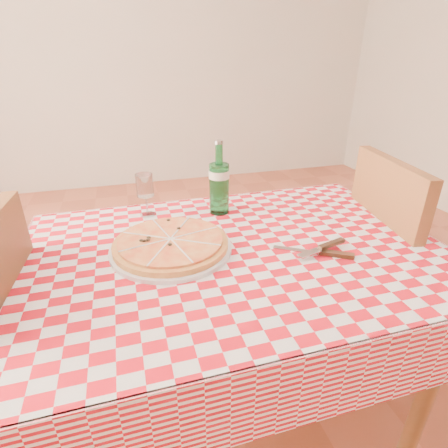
% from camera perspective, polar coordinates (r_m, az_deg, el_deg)
% --- Properties ---
extents(dining_table, '(1.20, 0.80, 0.75)m').
position_cam_1_polar(dining_table, '(1.14, 1.82, -8.31)').
color(dining_table, brown).
rests_on(dining_table, ground).
extents(tablecloth, '(1.30, 0.90, 0.01)m').
position_cam_1_polar(tablecloth, '(1.09, 1.89, -4.20)').
color(tablecloth, '#A80A16').
rests_on(tablecloth, dining_table).
extents(chair_near, '(0.51, 0.51, 0.98)m').
position_cam_1_polar(chair_near, '(1.56, 26.60, -5.53)').
color(chair_near, brown).
rests_on(chair_near, ground).
extents(pizza_plate, '(0.45, 0.45, 0.05)m').
position_cam_1_polar(pizza_plate, '(1.09, -8.66, -3.06)').
color(pizza_plate, '#C88B42').
rests_on(pizza_plate, tablecloth).
extents(water_bottle, '(0.08, 0.08, 0.28)m').
position_cam_1_polar(water_bottle, '(1.30, -0.80, 7.55)').
color(water_bottle, '#19672D').
rests_on(water_bottle, tablecloth).
extents(wine_glass, '(0.06, 0.06, 0.16)m').
position_cam_1_polar(wine_glass, '(1.32, -12.67, 4.62)').
color(wine_glass, white).
rests_on(wine_glass, tablecloth).
extents(cutlery, '(0.27, 0.23, 0.03)m').
position_cam_1_polar(cutlery, '(1.10, 15.31, -4.09)').
color(cutlery, silver).
rests_on(cutlery, tablecloth).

